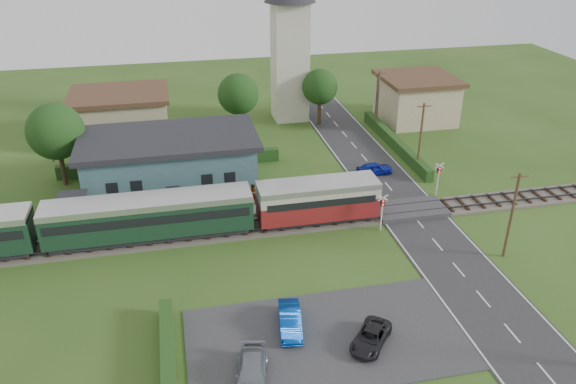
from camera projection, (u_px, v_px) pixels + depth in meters
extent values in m
plane|color=#2D4C19|center=(303.00, 236.00, 45.25)|extent=(120.00, 120.00, 0.00)
cube|color=#4C443D|center=(298.00, 223.00, 46.94)|extent=(76.00, 3.20, 0.20)
cube|color=#3F3F47|center=(300.00, 224.00, 46.17)|extent=(76.00, 0.08, 0.15)
cube|color=#3F3F47|center=(296.00, 216.00, 47.43)|extent=(76.00, 0.08, 0.15)
cube|color=#28282B|center=(419.00, 223.00, 47.12)|extent=(6.00, 70.00, 0.05)
cube|color=#333335|center=(326.00, 339.00, 34.50)|extent=(17.00, 9.00, 0.08)
cube|color=#333335|center=(410.00, 210.00, 48.77)|extent=(6.20, 3.40, 0.45)
cube|color=gray|center=(175.00, 216.00, 47.79)|extent=(30.00, 3.00, 0.45)
cube|color=beige|center=(74.00, 211.00, 45.64)|extent=(2.00, 2.00, 2.40)
cube|color=#232328|center=(71.00, 197.00, 45.06)|extent=(2.30, 2.30, 0.15)
cube|color=#3C565C|center=(171.00, 165.00, 51.85)|extent=(15.00, 8.00, 4.80)
cube|color=#232328|center=(168.00, 138.00, 50.64)|extent=(16.00, 9.00, 0.50)
cube|color=#232328|center=(174.00, 197.00, 49.01)|extent=(1.20, 0.12, 2.20)
cube|color=black|center=(112.00, 189.00, 47.48)|extent=(1.00, 0.12, 1.20)
cube|color=black|center=(136.00, 187.00, 47.85)|extent=(1.00, 0.12, 1.20)
cube|color=black|center=(207.00, 180.00, 48.98)|extent=(1.00, 0.12, 1.20)
cube|color=black|center=(230.00, 178.00, 49.36)|extent=(1.00, 0.12, 1.20)
cube|color=#232328|center=(317.00, 216.00, 47.04)|extent=(9.00, 2.20, 0.50)
cube|color=maroon|center=(318.00, 205.00, 46.58)|extent=(10.00, 2.80, 1.80)
cube|color=#BDB6A6|center=(318.00, 192.00, 46.01)|extent=(10.00, 2.82, 0.90)
cube|color=black|center=(318.00, 196.00, 46.17)|extent=(9.00, 2.88, 0.60)
cube|color=#BDBDBE|center=(318.00, 185.00, 45.72)|extent=(10.00, 2.90, 0.45)
cube|color=#232328|center=(152.00, 234.00, 44.48)|extent=(15.20, 2.20, 0.50)
cube|color=#153321|center=(150.00, 217.00, 43.80)|extent=(16.00, 2.80, 2.60)
cube|color=black|center=(149.00, 213.00, 43.61)|extent=(15.40, 2.86, 0.70)
cube|color=#BDBDBE|center=(148.00, 201.00, 43.16)|extent=(16.00, 2.90, 0.50)
cube|color=beige|center=(290.00, 62.00, 67.37)|extent=(4.00, 4.00, 14.00)
cube|color=tan|center=(122.00, 118.00, 63.05)|extent=(10.00, 8.00, 5.00)
cube|color=#472D1E|center=(119.00, 94.00, 61.80)|extent=(10.80, 8.80, 0.50)
cube|color=tan|center=(416.00, 100.00, 68.76)|extent=(8.00, 8.00, 5.00)
cube|color=#472D1E|center=(418.00, 78.00, 67.51)|extent=(8.80, 8.80, 0.50)
cube|color=#193814|center=(168.00, 355.00, 32.46)|extent=(0.80, 9.00, 1.20)
cube|color=#193814|center=(395.00, 143.00, 61.57)|extent=(0.80, 18.00, 1.20)
cube|color=#193814|center=(171.00, 163.00, 56.56)|extent=(22.00, 0.80, 1.30)
cylinder|color=#332316|center=(62.00, 165.00, 52.73)|extent=(0.44, 0.44, 4.12)
sphere|color=#143311|center=(56.00, 132.00, 51.21)|extent=(5.20, 5.20, 5.20)
cylinder|color=#332316|center=(239.00, 121.00, 64.01)|extent=(0.44, 0.44, 3.85)
sphere|color=#143311|center=(238.00, 94.00, 62.60)|extent=(4.60, 4.60, 4.60)
cylinder|color=#332316|center=(319.00, 110.00, 67.70)|extent=(0.44, 0.44, 3.58)
sphere|color=#143311|center=(320.00, 87.00, 66.38)|extent=(4.20, 4.20, 4.20)
cylinder|color=#473321|center=(511.00, 216.00, 41.11)|extent=(0.22, 0.22, 7.00)
cube|color=#473321|center=(520.00, 177.00, 39.65)|extent=(1.40, 0.10, 0.10)
cylinder|color=#473321|center=(420.00, 138.00, 55.03)|extent=(0.22, 0.22, 7.00)
cube|color=#473321|center=(424.00, 106.00, 53.57)|extent=(1.40, 0.10, 0.10)
cylinder|color=#473321|center=(378.00, 101.00, 65.48)|extent=(0.22, 0.22, 7.00)
cube|color=#473321|center=(380.00, 74.00, 64.02)|extent=(1.40, 0.10, 0.10)
cylinder|color=silver|center=(382.00, 214.00, 45.42)|extent=(0.12, 0.12, 3.00)
cube|color=#232328|center=(383.00, 202.00, 44.92)|extent=(0.35, 0.18, 0.55)
sphere|color=#FF190C|center=(383.00, 201.00, 44.75)|extent=(0.14, 0.14, 0.14)
sphere|color=#FF190C|center=(383.00, 205.00, 44.88)|extent=(0.14, 0.14, 0.14)
cube|color=silver|center=(383.00, 198.00, 44.74)|extent=(0.84, 0.05, 0.55)
cube|color=silver|center=(383.00, 198.00, 44.74)|extent=(0.84, 0.05, 0.55)
cylinder|color=silver|center=(438.00, 181.00, 50.95)|extent=(0.12, 0.12, 3.00)
cube|color=#232328|center=(439.00, 170.00, 50.45)|extent=(0.35, 0.18, 0.55)
sphere|color=#FF190C|center=(440.00, 169.00, 50.28)|extent=(0.14, 0.14, 0.14)
sphere|color=#FF190C|center=(439.00, 172.00, 50.42)|extent=(0.14, 0.14, 0.14)
cube|color=silver|center=(440.00, 166.00, 50.27)|extent=(0.84, 0.05, 0.55)
cube|color=silver|center=(440.00, 166.00, 50.27)|extent=(0.84, 0.05, 0.55)
cylinder|color=#3F3F47|center=(49.00, 139.00, 57.38)|extent=(0.14, 0.14, 5.00)
sphere|color=orange|center=(44.00, 116.00, 56.24)|extent=(0.30, 0.30, 0.30)
cylinder|color=#3F3F47|center=(377.00, 95.00, 70.62)|extent=(0.14, 0.14, 5.00)
sphere|color=orange|center=(378.00, 76.00, 69.48)|extent=(0.30, 0.30, 0.30)
imported|color=#0E1C95|center=(375.00, 169.00, 55.34)|extent=(3.70, 1.75, 1.22)
imported|color=#053FA8|center=(290.00, 320.00, 35.01)|extent=(1.87, 3.98, 1.26)
imported|color=gray|center=(252.00, 373.00, 31.10)|extent=(2.50, 4.44, 1.22)
imported|color=black|center=(371.00, 337.00, 33.81)|extent=(3.63, 3.90, 1.02)
imported|color=gray|center=(253.00, 194.00, 48.80)|extent=(0.80, 0.62, 1.93)
imported|color=gray|center=(91.00, 212.00, 46.12)|extent=(0.94, 1.05, 1.76)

